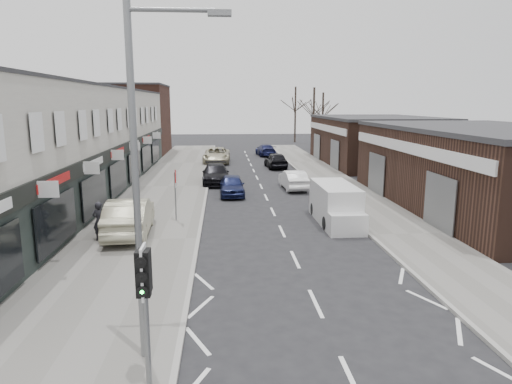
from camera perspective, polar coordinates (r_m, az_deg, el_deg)
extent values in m
plane|color=black|center=(12.74, 9.34, -17.33)|extent=(160.00, 160.00, 0.00)
cube|color=slate|center=(33.65, -10.90, 0.65)|extent=(5.50, 64.00, 0.12)
cube|color=slate|center=(34.48, 10.20, 0.92)|extent=(3.50, 64.00, 0.12)
cube|color=beige|center=(32.31, -23.68, 5.74)|extent=(8.00, 41.00, 7.10)
cube|color=#44261D|center=(56.93, -15.21, 8.64)|extent=(8.00, 10.00, 8.00)
cube|color=#382219|center=(29.43, 27.15, 2.47)|extent=(10.00, 18.00, 4.50)
cube|color=#382219|center=(47.55, 14.65, 6.15)|extent=(10.00, 16.00, 4.50)
cylinder|color=slate|center=(10.04, -13.55, -15.29)|extent=(0.12, 0.12, 3.00)
cube|color=silver|center=(9.63, -13.84, -9.68)|extent=(0.05, 0.55, 1.10)
cube|color=black|center=(9.52, -13.96, -9.93)|extent=(0.28, 0.22, 0.95)
sphere|color=#0CE533|center=(9.52, -13.99, -11.88)|extent=(0.18, 0.18, 0.18)
cube|color=black|center=(9.74, -13.72, -9.43)|extent=(0.26, 0.20, 0.90)
cylinder|color=slate|center=(10.43, -14.75, 0.17)|extent=(0.16, 0.16, 8.00)
cylinder|color=slate|center=(10.30, -10.57, 21.48)|extent=(1.80, 0.10, 0.10)
cube|color=slate|center=(10.24, -4.58, 21.40)|extent=(0.50, 0.22, 0.12)
cylinder|color=slate|center=(23.47, -10.03, -0.55)|extent=(0.07, 0.07, 2.50)
cube|color=white|center=(23.35, -9.96, 0.89)|extent=(0.04, 0.45, 0.25)
cube|color=silver|center=(23.74, 9.82, -1.37)|extent=(1.81, 4.31, 1.96)
cube|color=silver|center=(21.49, 11.39, -4.04)|extent=(1.74, 0.76, 1.03)
cylinder|color=black|center=(22.29, 8.69, -3.88)|extent=(0.21, 0.65, 0.65)
cylinder|color=black|center=(22.70, 12.64, -3.76)|extent=(0.21, 0.65, 0.65)
cylinder|color=black|center=(25.15, 7.18, -2.13)|extent=(0.21, 0.65, 0.65)
cylinder|color=black|center=(25.50, 10.71, -2.05)|extent=(0.21, 0.65, 0.65)
imported|color=#9E9B7E|center=(21.55, -15.53, -2.94)|extent=(2.09, 5.22, 1.69)
imported|color=black|center=(20.95, -18.98, -3.47)|extent=(0.71, 0.55, 1.74)
imported|color=#161C44|center=(30.21, -3.03, 0.84)|extent=(1.63, 3.97, 1.35)
imported|color=black|center=(34.81, -5.05, 2.26)|extent=(2.16, 5.04, 1.45)
imported|color=#B1AA8D|center=(46.85, -4.94, 4.60)|extent=(2.80, 5.75, 1.58)
imported|color=white|center=(32.47, 4.69, 1.54)|extent=(1.66, 4.18, 1.35)
imported|color=black|center=(43.05, 2.49, 4.00)|extent=(2.01, 4.45, 1.48)
imported|color=#141840|center=(53.17, 1.21, 5.27)|extent=(2.24, 4.73, 1.33)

